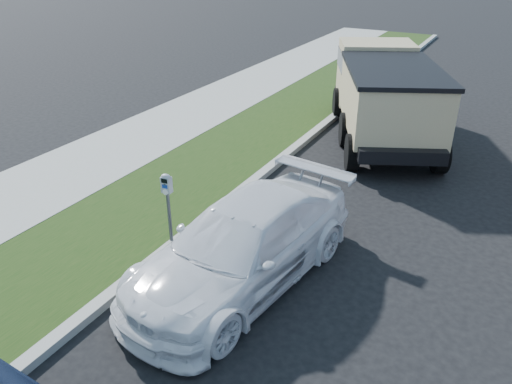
% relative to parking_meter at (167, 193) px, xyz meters
% --- Properties ---
extents(ground, '(120.00, 120.00, 0.00)m').
position_rel_parking_meter_xyz_m(ground, '(2.68, 0.22, -1.21)').
color(ground, black).
rests_on(ground, ground).
extents(streetside, '(6.12, 50.00, 0.15)m').
position_rel_parking_meter_xyz_m(streetside, '(-2.89, 2.22, -1.14)').
color(streetside, gray).
rests_on(streetside, ground).
extents(parking_meter, '(0.22, 0.16, 1.48)m').
position_rel_parking_meter_xyz_m(parking_meter, '(0.00, 0.00, 0.00)').
color(parking_meter, '#3F4247').
rests_on(parking_meter, ground).
extents(white_wagon, '(2.82, 5.36, 1.48)m').
position_rel_parking_meter_xyz_m(white_wagon, '(1.80, -0.22, -0.47)').
color(white_wagon, white).
rests_on(white_wagon, ground).
extents(dump_truck, '(4.83, 6.87, 2.54)m').
position_rel_parking_meter_xyz_m(dump_truck, '(1.91, 8.19, 0.22)').
color(dump_truck, black).
rests_on(dump_truck, ground).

